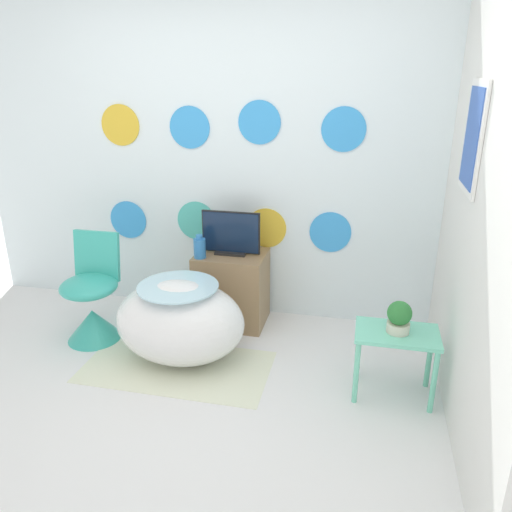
# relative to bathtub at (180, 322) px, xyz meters

# --- Properties ---
(ground_plane) EXTENTS (12.00, 12.00, 0.00)m
(ground_plane) POSITION_rel_bathtub_xyz_m (0.11, -0.84, -0.29)
(ground_plane) COLOR white
(wall_back_dotted) EXTENTS (4.21, 0.05, 2.60)m
(wall_back_dotted) POSITION_rel_bathtub_xyz_m (0.11, 0.87, 1.01)
(wall_back_dotted) COLOR white
(wall_back_dotted) RESTS_ON ground_plane
(wall_right) EXTENTS (0.06, 2.69, 2.60)m
(wall_right) POSITION_rel_bathtub_xyz_m (1.74, 0.00, 1.02)
(wall_right) COLOR silver
(wall_right) RESTS_ON ground_plane
(rug) EXTENTS (1.26, 0.66, 0.01)m
(rug) POSITION_rel_bathtub_xyz_m (0.00, -0.11, -0.28)
(rug) COLOR silver
(rug) RESTS_ON ground_plane
(bathtub) EXTENTS (0.89, 0.66, 0.57)m
(bathtub) POSITION_rel_bathtub_xyz_m (0.00, 0.00, 0.00)
(bathtub) COLOR white
(bathtub) RESTS_ON ground_plane
(chair) EXTENTS (0.41, 0.41, 0.79)m
(chair) POSITION_rel_bathtub_xyz_m (-0.74, 0.13, -0.02)
(chair) COLOR #38B2A3
(chair) RESTS_ON ground_plane
(tv_cabinet) EXTENTS (0.53, 0.41, 0.58)m
(tv_cabinet) POSITION_rel_bathtub_xyz_m (0.20, 0.61, 0.00)
(tv_cabinet) COLOR #8E704C
(tv_cabinet) RESTS_ON ground_plane
(tv) EXTENTS (0.45, 0.12, 0.33)m
(tv) POSITION_rel_bathtub_xyz_m (0.20, 0.61, 0.44)
(tv) COLOR black
(tv) RESTS_ON tv_cabinet
(vase) EXTENTS (0.09, 0.09, 0.18)m
(vase) POSITION_rel_bathtub_xyz_m (-0.01, 0.48, 0.37)
(vase) COLOR #2D72B7
(vase) RESTS_ON tv_cabinet
(side_table) EXTENTS (0.49, 0.32, 0.43)m
(side_table) POSITION_rel_bathtub_xyz_m (1.41, -0.10, 0.07)
(side_table) COLOR #72D8B7
(side_table) RESTS_ON ground_plane
(potted_plant_left) EXTENTS (0.14, 0.14, 0.20)m
(potted_plant_left) POSITION_rel_bathtub_xyz_m (1.41, -0.10, 0.25)
(potted_plant_left) COLOR beige
(potted_plant_left) RESTS_ON side_table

